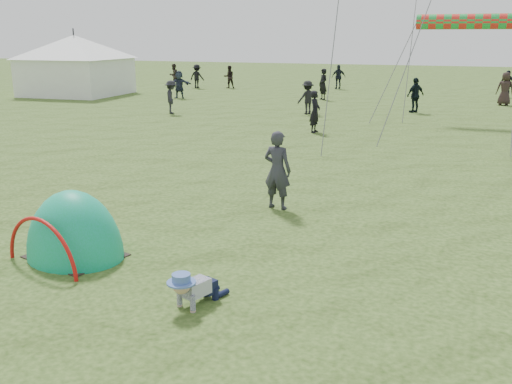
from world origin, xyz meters
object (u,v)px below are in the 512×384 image
(popup_tent, at_px, (76,256))
(crawling_toddler, at_px, (193,287))
(event_marquee, at_px, (76,63))
(standing_adult, at_px, (277,170))

(popup_tent, bearing_deg, crawling_toddler, -5.01)
(crawling_toddler, bearing_deg, event_marquee, 150.03)
(popup_tent, bearing_deg, event_marquee, 141.61)
(popup_tent, height_order, event_marquee, event_marquee)
(popup_tent, distance_m, event_marquee, 28.88)
(popup_tent, xyz_separation_m, standing_adult, (2.33, 3.87, 0.85))
(standing_adult, bearing_deg, event_marquee, -35.73)
(popup_tent, xyz_separation_m, event_marquee, (-17.39, 22.98, 1.97))
(crawling_toddler, relative_size, event_marquee, 0.13)
(crawling_toddler, height_order, standing_adult, standing_adult)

